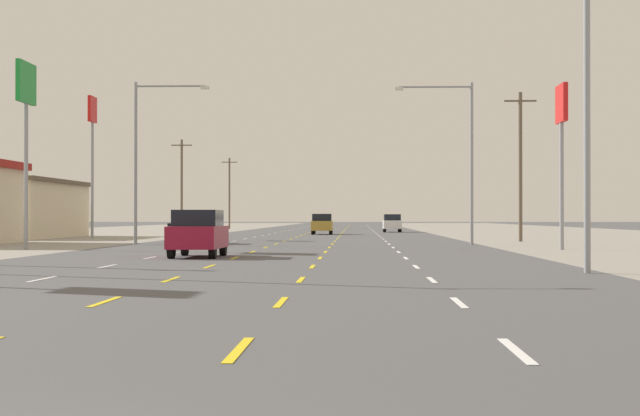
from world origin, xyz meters
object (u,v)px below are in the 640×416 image
(suv_center_turn_mid, at_px, (322,224))
(pole_sign_left_row_2, at_px, (92,132))
(suv_inner_left_nearest, at_px, (198,233))
(streetlight_right_row_0, at_px, (571,101))
(suv_far_right_midfar, at_px, (392,223))
(pole_sign_right_row_1, at_px, (562,123))
(streetlight_right_row_1, at_px, (463,150))
(pole_sign_left_row_1, at_px, (26,102))
(streetlight_left_row_1, at_px, (144,150))
(suv_far_left_near, at_px, (190,227))

(suv_center_turn_mid, height_order, pole_sign_left_row_2, pole_sign_left_row_2)
(suv_inner_left_nearest, xyz_separation_m, streetlight_right_row_0, (13.09, -12.33, 4.15))
(suv_far_right_midfar, height_order, pole_sign_right_row_1, pole_sign_right_row_1)
(suv_far_right_midfar, distance_m, streetlight_right_row_1, 54.27)
(pole_sign_left_row_1, xyz_separation_m, streetlight_right_row_0, (23.60, -22.55, -2.49))
(pole_sign_left_row_1, bearing_deg, pole_sign_left_row_2, 96.79)
(suv_inner_left_nearest, xyz_separation_m, suv_far_right_midfar, (10.59, 73.62, 0.00))
(suv_center_turn_mid, height_order, streetlight_right_row_1, streetlight_right_row_1)
(pole_sign_left_row_1, bearing_deg, streetlight_left_row_1, 65.67)
(streetlight_right_row_1, bearing_deg, suv_inner_left_nearest, -123.63)
(suv_far_left_near, bearing_deg, suv_center_turn_mid, 78.65)
(suv_far_right_midfar, bearing_deg, pole_sign_right_row_1, -84.04)
(pole_sign_left_row_2, bearing_deg, suv_inner_left_nearest, -69.56)
(suv_far_right_midfar, distance_m, pole_sign_left_row_1, 67.16)
(suv_center_turn_mid, height_order, pole_sign_left_row_1, pole_sign_left_row_1)
(suv_inner_left_nearest, bearing_deg, suv_center_turn_mid, 86.70)
(pole_sign_left_row_1, relative_size, streetlight_right_row_0, 1.10)
(suv_far_left_near, xyz_separation_m, suv_far_right_midfar, (14.43, 51.44, 0.00))
(pole_sign_right_row_1, relative_size, streetlight_left_row_1, 0.86)
(suv_inner_left_nearest, distance_m, suv_center_turn_mid, 58.04)
(suv_far_left_near, bearing_deg, pole_sign_left_row_1, -119.15)
(suv_far_left_near, distance_m, suv_far_right_midfar, 53.43)
(pole_sign_left_row_1, height_order, pole_sign_left_row_2, pole_sign_left_row_2)
(streetlight_right_row_1, bearing_deg, suv_far_right_midfar, 92.61)
(pole_sign_right_row_1, bearing_deg, streetlight_right_row_0, -100.13)
(pole_sign_left_row_2, height_order, streetlight_right_row_1, pole_sign_left_row_2)
(suv_inner_left_nearest, relative_size, streetlight_right_row_0, 0.56)
(pole_sign_right_row_1, bearing_deg, pole_sign_left_row_2, 139.73)
(pole_sign_left_row_1, bearing_deg, suv_far_left_near, 60.85)
(suv_far_right_midfar, height_order, streetlight_right_row_1, streetlight_right_row_1)
(suv_far_right_midfar, xyz_separation_m, streetlight_left_row_1, (-16.85, -54.01, 4.73))
(streetlight_right_row_0, bearing_deg, suv_center_turn_mid, 97.90)
(suv_far_left_near, height_order, streetlight_right_row_1, streetlight_right_row_1)
(suv_inner_left_nearest, distance_m, streetlight_right_row_1, 24.01)
(suv_far_right_midfar, height_order, streetlight_right_row_0, streetlight_right_row_0)
(suv_inner_left_nearest, relative_size, streetlight_right_row_1, 0.50)
(suv_far_left_near, relative_size, pole_sign_left_row_1, 0.50)
(suv_inner_left_nearest, bearing_deg, streetlight_left_row_1, 107.71)
(pole_sign_right_row_1, height_order, streetlight_left_row_1, streetlight_left_row_1)
(suv_center_turn_mid, bearing_deg, pole_sign_right_row_1, -73.73)
(suv_center_turn_mid, distance_m, suv_far_right_midfar, 17.27)
(streetlight_left_row_1, bearing_deg, pole_sign_left_row_1, -114.33)
(suv_inner_left_nearest, xyz_separation_m, streetlight_right_row_1, (13.04, 19.61, 4.69))
(suv_far_right_midfar, xyz_separation_m, pole_sign_left_row_2, (-24.25, -36.97, 7.22))
(suv_inner_left_nearest, xyz_separation_m, pole_sign_left_row_1, (-10.51, 10.21, 6.64))
(pole_sign_left_row_1, bearing_deg, suv_far_right_midfar, 71.59)
(suv_far_right_midfar, relative_size, streetlight_left_row_1, 0.50)
(suv_inner_left_nearest, relative_size, suv_far_right_midfar, 1.00)
(suv_inner_left_nearest, distance_m, pole_sign_right_row_1, 20.88)
(streetlight_left_row_1, relative_size, streetlight_right_row_1, 1.01)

